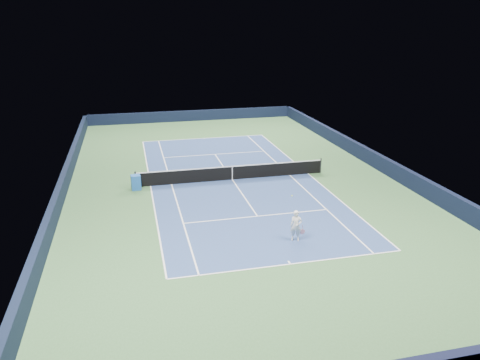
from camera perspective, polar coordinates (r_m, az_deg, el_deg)
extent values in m
plane|color=#335B31|center=(31.77, -0.95, 0.05)|extent=(40.00, 40.00, 0.00)
cube|color=black|center=(50.53, -5.90, 7.81)|extent=(22.00, 0.35, 1.10)
cube|color=black|center=(35.44, 16.41, 2.22)|extent=(0.35, 40.00, 1.10)
cube|color=black|center=(31.22, -20.73, -0.52)|extent=(0.35, 40.00, 1.10)
cube|color=navy|center=(31.77, -0.95, 0.05)|extent=(10.97, 23.77, 0.01)
cube|color=white|center=(42.98, -4.42, 5.10)|extent=(10.97, 0.08, 0.00)
cube|color=white|center=(21.30, 6.16, -10.15)|extent=(10.97, 0.08, 0.00)
cube|color=white|center=(33.32, 8.30, 0.78)|extent=(0.08, 23.77, 0.00)
cube|color=white|center=(31.11, -10.85, -0.71)|extent=(0.08, 23.77, 0.00)
cube|color=white|center=(32.86, 6.08, 0.61)|extent=(0.08, 23.77, 0.00)
cube|color=white|center=(31.19, -8.34, -0.52)|extent=(0.08, 23.77, 0.00)
cube|color=white|center=(37.75, -3.07, 3.15)|extent=(8.23, 0.08, 0.00)
cube|color=white|center=(25.98, 2.14, -4.43)|extent=(8.23, 0.08, 0.00)
cube|color=white|center=(31.77, -0.95, 0.06)|extent=(0.08, 12.80, 0.00)
cube|color=white|center=(42.83, -4.38, 5.06)|extent=(0.08, 0.30, 0.00)
cube|color=white|center=(21.42, 6.02, -9.97)|extent=(0.08, 0.30, 0.00)
cylinder|color=black|center=(30.92, -12.60, 0.08)|extent=(0.10, 0.10, 1.07)
cylinder|color=black|center=(33.50, 9.80, 1.75)|extent=(0.10, 0.10, 1.07)
cube|color=black|center=(31.62, -0.95, 0.83)|extent=(12.80, 0.03, 0.91)
cube|color=white|center=(31.47, -0.95, 1.67)|extent=(12.80, 0.04, 0.06)
cube|color=white|center=(31.62, -0.95, 0.83)|extent=(0.05, 0.04, 0.91)
cube|color=#1C54A8|center=(30.52, -12.57, -0.28)|extent=(0.63, 0.58, 0.96)
cube|color=silver|center=(30.53, -12.02, -0.30)|extent=(0.03, 0.43, 0.43)
imported|color=silver|center=(23.11, 6.85, -5.56)|extent=(0.66, 0.55, 1.56)
cylinder|color=pink|center=(23.21, 7.63, -5.72)|extent=(0.03, 0.03, 0.26)
cylinder|color=black|center=(23.31, 7.60, -6.25)|extent=(0.26, 0.02, 0.26)
cylinder|color=#C47E98|center=(23.31, 7.60, -6.25)|extent=(0.28, 0.03, 0.28)
sphere|color=#C3E330|center=(23.55, 6.36, -1.92)|extent=(0.07, 0.07, 0.07)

